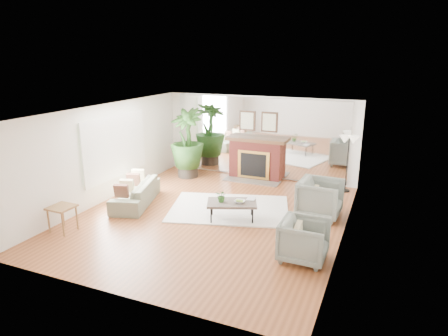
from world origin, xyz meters
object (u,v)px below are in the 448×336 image
at_px(fireplace, 256,158).
at_px(coffee_table, 232,203).
at_px(armchair_back, 320,198).
at_px(floor_lamp, 349,144).
at_px(potted_ficus, 187,141).
at_px(sofa, 136,193).
at_px(armchair_front, 304,240).
at_px(side_table, 62,210).

xyz_separation_m(fireplace, coffee_table, (0.53, -3.27, -0.25)).
bearing_deg(armchair_back, floor_lamp, -6.87).
xyz_separation_m(armchair_back, potted_ficus, (-4.35, 1.60, 0.69)).
distance_m(sofa, armchair_front, 4.74).
height_order(fireplace, armchair_front, fireplace).
bearing_deg(fireplace, side_table, -116.37).
distance_m(side_table, floor_lamp, 7.40).
height_order(fireplace, coffee_table, fireplace).
height_order(sofa, side_table, same).
bearing_deg(sofa, armchair_front, 58.23).
distance_m(armchair_front, potted_ficus, 5.92).
xyz_separation_m(armchair_back, side_table, (-4.95, -3.01, 0.03)).
bearing_deg(floor_lamp, fireplace, 176.63).
distance_m(armchair_back, armchair_front, 2.23).
bearing_deg(fireplace, potted_ficus, -162.35).
height_order(sofa, armchair_front, armchair_front).
distance_m(armchair_back, side_table, 5.80).
xyz_separation_m(coffee_table, floor_lamp, (2.17, 3.11, 0.94)).
relative_size(sofa, armchair_back, 2.00).
xyz_separation_m(coffee_table, armchair_front, (1.92, -1.19, -0.02)).
height_order(coffee_table, sofa, sofa).
distance_m(coffee_table, floor_lamp, 3.91).
xyz_separation_m(armchair_front, side_table, (-5.05, -0.78, 0.09)).
height_order(fireplace, side_table, fireplace).
height_order(coffee_table, armchair_front, armchair_front).
relative_size(coffee_table, sofa, 0.65).
distance_m(sofa, potted_ficus, 2.75).
xyz_separation_m(armchair_front, potted_ficus, (-4.45, 3.83, 0.75)).
bearing_deg(armchair_front, sofa, 75.61).
distance_m(armchair_back, floor_lamp, 2.29).
distance_m(armchair_back, potted_ficus, 4.69).
distance_m(fireplace, floor_lamp, 2.79).
xyz_separation_m(side_table, potted_ficus, (0.60, 4.61, 0.66)).
distance_m(sofa, floor_lamp, 5.83).
xyz_separation_m(armchair_back, floor_lamp, (0.35, 2.08, 0.90)).
bearing_deg(potted_ficus, fireplace, 17.65).
distance_m(coffee_table, sofa, 2.66).
bearing_deg(fireplace, armchair_front, -61.25).
xyz_separation_m(coffee_table, armchair_back, (1.82, 1.03, 0.04)).
bearing_deg(armchair_back, armchair_front, -174.83).
xyz_separation_m(sofa, armchair_front, (4.58, -1.22, 0.11)).
xyz_separation_m(side_table, floor_lamp, (5.30, 5.09, 0.87)).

